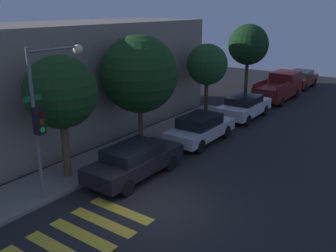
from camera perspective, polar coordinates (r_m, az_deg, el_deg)
The scene contains 13 objects.
ground_plane at distance 13.30m, azimuth -2.02°, elevation -12.24°, with size 60.00×60.00×0.00m, color black.
sidewalk at distance 16.03m, azimuth -14.63°, elevation -7.08°, with size 26.00×2.35×0.14m, color slate.
crosswalk at distance 12.17m, azimuth -12.98°, elevation -15.85°, with size 3.96×2.60×0.00m.
traffic_light_pole at distance 13.28m, azimuth -17.91°, elevation 3.31°, with size 2.59×0.56×5.43m.
sedan_near_corner at distance 15.14m, azimuth -5.10°, elevation -5.24°, with size 4.49×1.75×1.39m.
sedan_middle at distance 19.06m, azimuth 4.95°, elevation -0.32°, with size 4.31×1.78×1.42m.
sedan_far_end at distance 23.60m, azimuth 11.57°, elevation 2.95°, with size 4.33×1.83×1.41m.
pickup_truck at distance 29.14m, azimuth 16.63°, elevation 5.76°, with size 5.33×1.97×1.92m.
sedan_tail_of_row at distance 34.01m, azimuth 19.54°, elevation 6.81°, with size 4.34×1.82×1.48m.
tree_near_corner at distance 14.72m, azimuth -16.02°, elevation 4.92°, with size 2.80×2.80×4.97m.
tree_midblock at distance 17.89m, azimuth -4.38°, elevation 7.88°, with size 3.69×3.69×5.44m.
tree_far_end at distance 23.17m, azimuth 5.98°, elevation 9.28°, with size 2.50×2.50×4.54m.
tree_behind_truck at distance 28.36m, azimuth 12.15°, elevation 11.99°, with size 2.93×2.93×5.47m.
Camera 1 is at (-9.09, -7.07, 6.64)m, focal length 40.00 mm.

